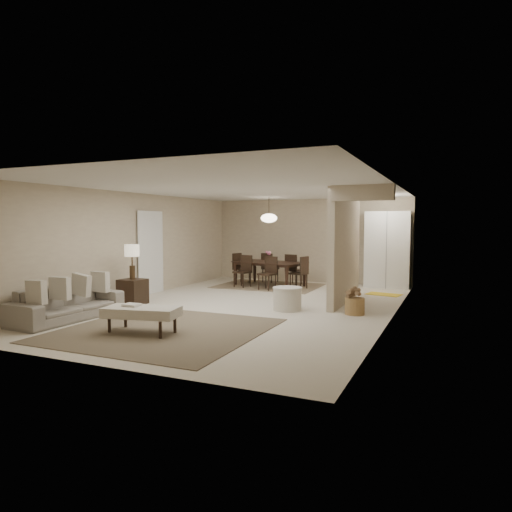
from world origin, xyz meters
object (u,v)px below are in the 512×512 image
at_px(sofa, 67,303).
at_px(wicker_basket, 355,306).
at_px(round_pouf, 287,299).
at_px(dining_table, 269,274).
at_px(ottoman_bench, 142,312).
at_px(pantry_cabinet, 388,250).
at_px(side_table, 133,292).

height_order(sofa, wicker_basket, sofa).
height_order(round_pouf, dining_table, dining_table).
distance_m(ottoman_bench, dining_table, 6.00).
distance_m(sofa, round_pouf, 4.21).
bearing_deg(ottoman_bench, pantry_cabinet, 56.07).
xyz_separation_m(pantry_cabinet, ottoman_bench, (-2.89, -7.05, -0.71)).
distance_m(side_table, dining_table, 4.24).
bearing_deg(pantry_cabinet, sofa, -125.41).
relative_size(pantry_cabinet, ottoman_bench, 1.65).
distance_m(ottoman_bench, round_pouf, 3.17).
relative_size(wicker_basket, dining_table, 0.19).
xyz_separation_m(pantry_cabinet, round_pouf, (-1.41, -4.25, -0.82)).
bearing_deg(wicker_basket, sofa, -151.24).
relative_size(sofa, side_table, 3.82).
bearing_deg(dining_table, wicker_basket, -31.49).
height_order(pantry_cabinet, wicker_basket, pantry_cabinet).
distance_m(pantry_cabinet, dining_table, 3.36).
distance_m(wicker_basket, dining_table, 4.35).
bearing_deg(round_pouf, ottoman_bench, -117.83).
xyz_separation_m(pantry_cabinet, side_table, (-4.75, -4.96, -0.77)).
relative_size(ottoman_bench, side_table, 2.31).
bearing_deg(ottoman_bench, side_table, 120.01).
bearing_deg(pantry_cabinet, side_table, -133.76).
height_order(ottoman_bench, round_pouf, round_pouf).
bearing_deg(sofa, round_pouf, -51.38).
height_order(pantry_cabinet, dining_table, pantry_cabinet).
relative_size(side_table, dining_table, 0.28).
height_order(side_table, wicker_basket, side_table).
relative_size(sofa, wicker_basket, 5.52).
bearing_deg(side_table, sofa, -91.60).
height_order(pantry_cabinet, round_pouf, pantry_cabinet).
height_order(ottoman_bench, dining_table, dining_table).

